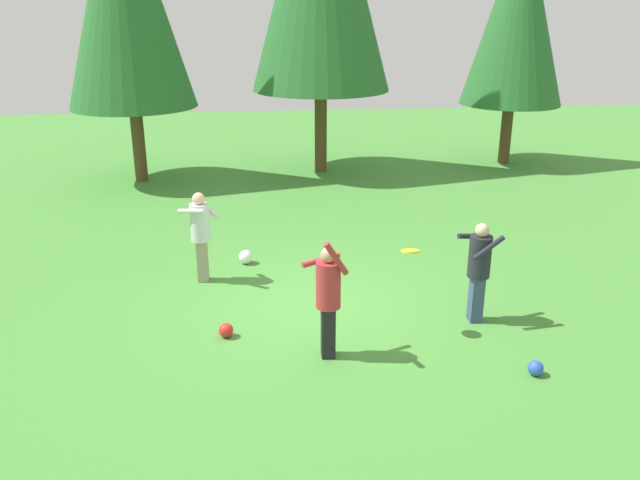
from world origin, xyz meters
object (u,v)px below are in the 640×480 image
(ball_red, at_px, (226,330))
(ball_blue, at_px, (536,368))
(ball_white, at_px, (246,257))
(person_thrower, at_px, (328,293))
(frisbee, at_px, (410,251))
(person_catcher, at_px, (479,264))
(person_bystander, at_px, (201,230))
(tree_far_right, at_px, (518,12))

(ball_red, height_order, ball_blue, ball_red)
(ball_white, bearing_deg, person_thrower, -71.71)
(ball_blue, bearing_deg, frisbee, 137.74)
(person_thrower, height_order, person_catcher, person_thrower)
(person_bystander, bearing_deg, tree_far_right, 79.42)
(person_catcher, distance_m, person_bystander, 4.73)
(person_thrower, bearing_deg, person_bystander, 100.42)
(person_bystander, bearing_deg, ball_blue, -2.13)
(frisbee, bearing_deg, tree_far_right, 62.67)
(person_thrower, height_order, ball_white, person_thrower)
(frisbee, distance_m, ball_blue, 2.30)
(person_catcher, distance_m, ball_white, 4.53)
(ball_blue, height_order, tree_far_right, tree_far_right)
(person_catcher, relative_size, tree_far_right, 0.23)
(ball_white, bearing_deg, tree_far_right, 43.50)
(person_catcher, distance_m, tree_far_right, 11.43)
(ball_white, relative_size, ball_blue, 1.26)
(person_catcher, height_order, tree_far_right, tree_far_right)
(person_thrower, relative_size, ball_blue, 8.58)
(frisbee, bearing_deg, ball_white, 128.83)
(frisbee, distance_m, ball_white, 4.02)
(person_bystander, relative_size, ball_blue, 7.74)
(ball_red, distance_m, tree_far_right, 13.68)
(person_catcher, xyz_separation_m, ball_red, (-3.83, -0.16, -0.83))
(frisbee, bearing_deg, ball_blue, -42.26)
(person_catcher, relative_size, frisbee, 5.77)
(ball_white, xyz_separation_m, tree_far_right, (7.77, 7.37, 4.24))
(ball_white, xyz_separation_m, ball_blue, (3.86, -4.31, -0.03))
(ball_red, relative_size, tree_far_right, 0.03)
(person_bystander, distance_m, ball_white, 1.32)
(person_catcher, bearing_deg, ball_blue, 85.80)
(frisbee, bearing_deg, ball_red, 176.90)
(person_catcher, bearing_deg, person_bystander, -39.48)
(frisbee, relative_size, ball_white, 1.04)
(ball_blue, distance_m, tree_far_right, 13.03)
(person_catcher, relative_size, ball_white, 6.02)
(ball_blue, bearing_deg, tree_far_right, 71.51)
(tree_far_right, bearing_deg, ball_blue, -108.49)
(person_thrower, xyz_separation_m, ball_red, (-1.44, 0.69, -0.86))
(person_thrower, xyz_separation_m, tree_far_right, (6.60, 10.91, 3.40))
(person_thrower, bearing_deg, frisbee, 0.00)
(person_catcher, height_order, person_bystander, person_bystander)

